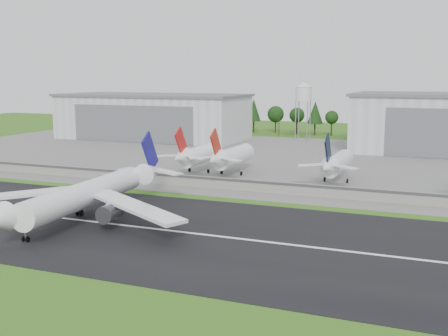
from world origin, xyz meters
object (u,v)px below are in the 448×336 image
at_px(parked_jet_red_a, 197,155).
at_px(parked_jet_red_b, 230,157).
at_px(main_airliner, 84,201).
at_px(parked_jet_navy, 336,164).
at_px(ground_vehicle, 35,215).

distance_m(parked_jet_red_a, parked_jet_red_b, 11.87).
distance_m(main_airliner, parked_jet_red_a, 67.12).
bearing_deg(parked_jet_red_a, parked_jet_navy, -0.03).
distance_m(ground_vehicle, parked_jet_red_a, 69.57).
distance_m(main_airliner, parked_jet_red_b, 67.57).
bearing_deg(parked_jet_navy, parked_jet_red_b, 179.95).
height_order(main_airliner, parked_jet_red_a, main_airliner).
xyz_separation_m(main_airliner, parked_jet_navy, (43.13, 66.99, 1.23)).
distance_m(main_airliner, parked_jet_navy, 79.68).
relative_size(main_airliner, parked_jet_red_a, 1.89).
relative_size(main_airliner, parked_jet_navy, 1.89).
distance_m(parked_jet_red_b, parked_jet_navy, 34.66).
xyz_separation_m(main_airliner, parked_jet_red_b, (8.47, 67.02, 1.43)).
bearing_deg(main_airliner, parked_jet_navy, -127.12).
relative_size(parked_jet_red_a, parked_jet_red_b, 1.00).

